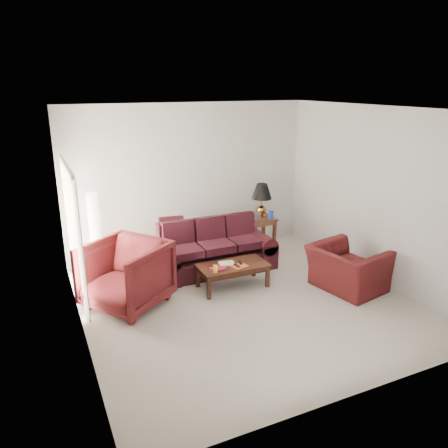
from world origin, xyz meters
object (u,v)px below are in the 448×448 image
coffee_table (233,276)px  armchair_left (126,275)px  end_table (259,231)px  floor_lamp (95,233)px  sofa (214,247)px  armchair_right (347,268)px

coffee_table → armchair_left: bearing=154.1°
end_table → floor_lamp: bearing=179.8°
end_table → floor_lamp: size_ratio=0.41×
sofa → coffee_table: sofa is taller
floor_lamp → coffee_table: (1.99, -1.62, -0.55)m
floor_lamp → armchair_left: bearing=-82.6°
armchair_right → coffee_table: 1.94m
armchair_right → coffee_table: bearing=52.3°
sofa → armchair_right: 2.39m
floor_lamp → coffee_table: 2.62m
floor_lamp → armchair_right: bearing=-33.7°
sofa → coffee_table: size_ratio=1.89×
floor_lamp → armchair_right: (3.72, -2.48, -0.39)m
armchair_right → floor_lamp: bearing=45.0°
sofa → end_table: 1.64m
sofa → end_table: size_ratio=3.55×
end_table → armchair_left: bearing=-154.7°
armchair_left → armchair_right: bearing=38.7°
end_table → sofa: bearing=-149.9°
sofa → armchair_left: (-1.78, -0.69, 0.06)m
floor_lamp → armchair_left: floor_lamp is taller
armchair_right → coffee_table: (-1.73, 0.86, -0.16)m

